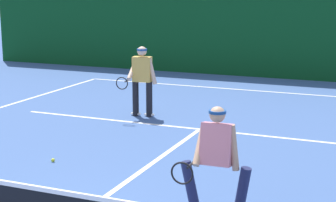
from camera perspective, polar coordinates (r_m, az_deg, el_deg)
name	(u,v)px	position (r m, az deg, el deg)	size (l,w,h in m)	color
court_line_baseline_far	(254,91)	(16.55, 8.96, 1.09)	(10.94, 0.10, 0.01)	white
court_line_service	(200,129)	(11.97, 3.35, -2.95)	(8.92, 0.10, 0.01)	white
court_line_centre	(133,177)	(9.06, -3.66, -7.90)	(0.10, 6.40, 0.01)	white
player_near	(216,159)	(7.18, 5.02, -6.09)	(0.97, 0.84, 1.57)	#1E234C
player_far	(142,78)	(12.98, -2.74, 2.41)	(0.74, 0.92, 1.68)	black
tennis_ball	(53,160)	(9.99, -11.92, -6.05)	(0.07, 0.07, 0.07)	#D1E033
back_fence_windscreen	(274,27)	(18.79, 11.00, 7.55)	(22.63, 0.12, 3.42)	#0B411B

